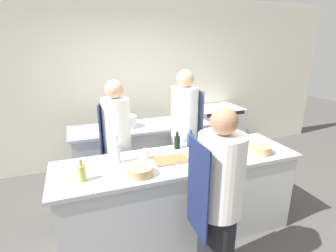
{
  "coord_description": "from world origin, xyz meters",
  "views": [
    {
      "loc": [
        -0.97,
        -2.3,
        2.08
      ],
      "look_at": [
        0.0,
        0.35,
        1.17
      ],
      "focal_mm": 28.0,
      "sensor_mm": 36.0,
      "label": 1
    }
  ],
  "objects_px": {
    "bottle_water": "(191,140)",
    "bottle_sauce": "(177,142)",
    "bowl_prep_small": "(140,171)",
    "oven_range": "(215,132)",
    "chef_at_prep_near": "(218,205)",
    "bottle_cooking_oil": "(200,146)",
    "chef_at_stove": "(184,137)",
    "chef_at_pass_far": "(118,150)",
    "cup": "(146,154)",
    "bottle_vinegar": "(228,147)",
    "stockpot": "(127,122)",
    "bottle_olive_oil": "(82,173)",
    "bottle_wine": "(117,152)",
    "bowl_mixing_large": "(261,149)"
  },
  "relations": [
    {
      "from": "bottle_vinegar",
      "to": "bowl_prep_small",
      "type": "height_order",
      "value": "bottle_vinegar"
    },
    {
      "from": "bottle_cooking_oil",
      "to": "cup",
      "type": "distance_m",
      "value": 0.58
    },
    {
      "from": "bottle_sauce",
      "to": "cup",
      "type": "relative_size",
      "value": 1.95
    },
    {
      "from": "bottle_water",
      "to": "cup",
      "type": "bearing_deg",
      "value": -164.72
    },
    {
      "from": "bowl_mixing_large",
      "to": "cup",
      "type": "xyz_separation_m",
      "value": [
        -1.21,
        0.3,
        0.01
      ]
    },
    {
      "from": "bottle_water",
      "to": "bottle_vinegar",
      "type": "bearing_deg",
      "value": -59.37
    },
    {
      "from": "bottle_sauce",
      "to": "bottle_wine",
      "type": "bearing_deg",
      "value": -168.53
    },
    {
      "from": "oven_range",
      "to": "bottle_olive_oil",
      "type": "height_order",
      "value": "bottle_olive_oil"
    },
    {
      "from": "chef_at_stove",
      "to": "bowl_prep_small",
      "type": "relative_size",
      "value": 7.03
    },
    {
      "from": "bottle_sauce",
      "to": "bowl_prep_small",
      "type": "distance_m",
      "value": 0.72
    },
    {
      "from": "oven_range",
      "to": "bottle_vinegar",
      "type": "height_order",
      "value": "bottle_vinegar"
    },
    {
      "from": "bottle_olive_oil",
      "to": "stockpot",
      "type": "bearing_deg",
      "value": 63.5
    },
    {
      "from": "bottle_olive_oil",
      "to": "bottle_water",
      "type": "xyz_separation_m",
      "value": [
        1.23,
        0.41,
        -0.0
      ]
    },
    {
      "from": "bottle_water",
      "to": "stockpot",
      "type": "xyz_separation_m",
      "value": [
        -0.55,
        0.95,
        0.01
      ]
    },
    {
      "from": "bottle_olive_oil",
      "to": "bottle_cooking_oil",
      "type": "relative_size",
      "value": 0.82
    },
    {
      "from": "chef_at_prep_near",
      "to": "bottle_cooking_oil",
      "type": "relative_size",
      "value": 6.54
    },
    {
      "from": "bottle_water",
      "to": "bowl_mixing_large",
      "type": "height_order",
      "value": "bottle_water"
    },
    {
      "from": "bottle_wine",
      "to": "bottle_sauce",
      "type": "relative_size",
      "value": 1.48
    },
    {
      "from": "bottle_vinegar",
      "to": "stockpot",
      "type": "relative_size",
      "value": 1.02
    },
    {
      "from": "oven_range",
      "to": "bowl_prep_small",
      "type": "relative_size",
      "value": 3.74
    },
    {
      "from": "bottle_water",
      "to": "bottle_sauce",
      "type": "bearing_deg",
      "value": -174.23
    },
    {
      "from": "cup",
      "to": "bottle_sauce",
      "type": "bearing_deg",
      "value": 19.14
    },
    {
      "from": "chef_at_prep_near",
      "to": "bowl_mixing_large",
      "type": "bearing_deg",
      "value": -56.11
    },
    {
      "from": "chef_at_pass_far",
      "to": "cup",
      "type": "relative_size",
      "value": 16.56
    },
    {
      "from": "bottle_olive_oil",
      "to": "bottle_vinegar",
      "type": "distance_m",
      "value": 1.47
    },
    {
      "from": "bottle_wine",
      "to": "bottle_sauce",
      "type": "bearing_deg",
      "value": 11.47
    },
    {
      "from": "bottle_wine",
      "to": "bottle_sauce",
      "type": "xyz_separation_m",
      "value": [
        0.7,
        0.14,
        -0.04
      ]
    },
    {
      "from": "bottle_vinegar",
      "to": "bottle_cooking_oil",
      "type": "xyz_separation_m",
      "value": [
        -0.25,
        0.15,
        -0.01
      ]
    },
    {
      "from": "bowl_prep_small",
      "to": "oven_range",
      "type": "bearing_deg",
      "value": 45.19
    },
    {
      "from": "chef_at_prep_near",
      "to": "bottle_wine",
      "type": "distance_m",
      "value": 1.09
    },
    {
      "from": "chef_at_prep_near",
      "to": "oven_range",
      "type": "bearing_deg",
      "value": -28.75
    },
    {
      "from": "chef_at_stove",
      "to": "bottle_cooking_oil",
      "type": "xyz_separation_m",
      "value": [
        -0.1,
        -0.63,
        0.13
      ]
    },
    {
      "from": "oven_range",
      "to": "stockpot",
      "type": "relative_size",
      "value": 3.49
    },
    {
      "from": "bottle_olive_oil",
      "to": "bowl_prep_small",
      "type": "distance_m",
      "value": 0.5
    },
    {
      "from": "bottle_olive_oil",
      "to": "bottle_sauce",
      "type": "bearing_deg",
      "value": 20.63
    },
    {
      "from": "chef_at_stove",
      "to": "bottle_sauce",
      "type": "xyz_separation_m",
      "value": [
        -0.26,
        -0.39,
        0.11
      ]
    },
    {
      "from": "bottle_wine",
      "to": "bowl_mixing_large",
      "type": "relative_size",
      "value": 1.31
    },
    {
      "from": "chef_at_stove",
      "to": "bottle_vinegar",
      "type": "height_order",
      "value": "chef_at_stove"
    },
    {
      "from": "bottle_sauce",
      "to": "bowl_mixing_large",
      "type": "height_order",
      "value": "bottle_sauce"
    },
    {
      "from": "bowl_mixing_large",
      "to": "stockpot",
      "type": "height_order",
      "value": "stockpot"
    },
    {
      "from": "bottle_vinegar",
      "to": "bowl_prep_small",
      "type": "xyz_separation_m",
      "value": [
        -0.97,
        -0.07,
        -0.07
      ]
    },
    {
      "from": "chef_at_pass_far",
      "to": "cup",
      "type": "height_order",
      "value": "chef_at_pass_far"
    },
    {
      "from": "chef_at_pass_far",
      "to": "bottle_sauce",
      "type": "xyz_separation_m",
      "value": [
        0.62,
        -0.35,
        0.15
      ]
    },
    {
      "from": "oven_range",
      "to": "bottle_vinegar",
      "type": "relative_size",
      "value": 3.43
    },
    {
      "from": "chef_at_pass_far",
      "to": "bottle_olive_oil",
      "type": "distance_m",
      "value": 0.88
    },
    {
      "from": "chef_at_prep_near",
      "to": "bottle_sauce",
      "type": "relative_size",
      "value": 8.2
    },
    {
      "from": "bottle_olive_oil",
      "to": "bowl_prep_small",
      "type": "relative_size",
      "value": 0.82
    },
    {
      "from": "chef_at_stove",
      "to": "bottle_water",
      "type": "xyz_separation_m",
      "value": [
        -0.09,
        -0.38,
        0.11
      ]
    },
    {
      "from": "oven_range",
      "to": "stockpot",
      "type": "xyz_separation_m",
      "value": [
        -1.76,
        -0.53,
        0.54
      ]
    },
    {
      "from": "oven_range",
      "to": "bottle_sauce",
      "type": "xyz_separation_m",
      "value": [
        -1.38,
        -1.49,
        0.53
      ]
    }
  ]
}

